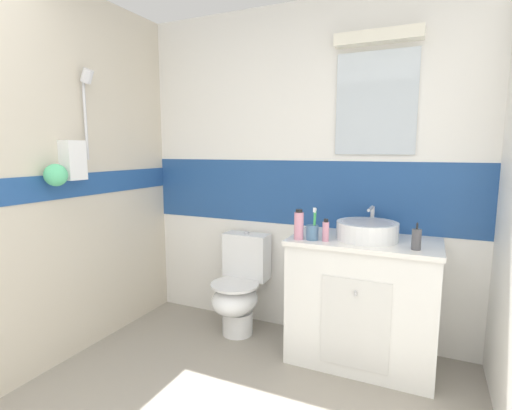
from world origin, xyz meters
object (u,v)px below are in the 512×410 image
at_px(sink_basin, 367,230).
at_px(mouthwash_bottle, 299,225).
at_px(toothbrush_cup, 312,232).
at_px(deodorant_spray_can, 326,231).
at_px(soap_dispenser, 416,239).
at_px(toilet, 239,287).

height_order(sink_basin, mouthwash_bottle, same).
relative_size(toothbrush_cup, deodorant_spray_can, 1.48).
distance_m(toothbrush_cup, deodorant_spray_can, 0.09).
bearing_deg(toothbrush_cup, sink_basin, 26.04).
xyz_separation_m(soap_dispenser, mouthwash_bottle, (-0.71, -0.03, 0.03)).
bearing_deg(toothbrush_cup, soap_dispenser, 1.07).
height_order(toilet, deodorant_spray_can, deodorant_spray_can).
distance_m(sink_basin, mouthwash_bottle, 0.45).
distance_m(sink_basin, toilet, 1.10).
distance_m(toilet, deodorant_spray_can, 0.93).
xyz_separation_m(toothbrush_cup, soap_dispenser, (0.62, 0.01, 0.01)).
distance_m(mouthwash_bottle, deodorant_spray_can, 0.18).
bearing_deg(soap_dispenser, toilet, 171.83).
height_order(toilet, mouthwash_bottle, mouthwash_bottle).
relative_size(sink_basin, toilet, 0.56).
bearing_deg(sink_basin, mouthwash_bottle, -156.38).
relative_size(toilet, toothbrush_cup, 3.64).
distance_m(toothbrush_cup, mouthwash_bottle, 0.10).
distance_m(toothbrush_cup, soap_dispenser, 0.62).
distance_m(sink_basin, soap_dispenser, 0.34).
bearing_deg(deodorant_spray_can, toothbrush_cup, 179.75).
distance_m(toilet, mouthwash_bottle, 0.83).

